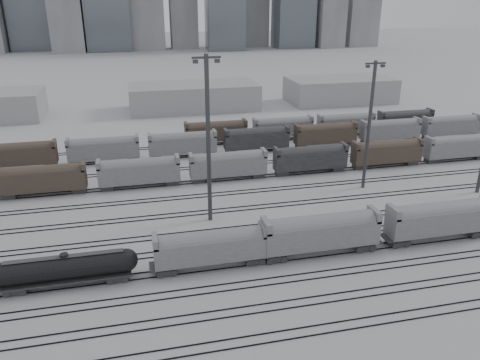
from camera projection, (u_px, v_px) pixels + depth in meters
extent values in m
plane|color=silver|center=(219.00, 271.00, 61.32)|extent=(900.00, 900.00, 0.00)
cube|color=black|center=(245.00, 346.00, 47.95)|extent=(220.00, 0.07, 0.16)
cube|color=black|center=(242.00, 337.00, 49.25)|extent=(220.00, 0.07, 0.16)
cube|color=black|center=(235.00, 316.00, 52.48)|extent=(220.00, 0.07, 0.16)
cube|color=black|center=(232.00, 308.00, 53.78)|extent=(220.00, 0.07, 0.16)
cube|color=black|center=(226.00, 291.00, 57.01)|extent=(220.00, 0.07, 0.16)
cube|color=black|center=(224.00, 284.00, 58.31)|extent=(220.00, 0.07, 0.16)
cube|color=black|center=(218.00, 269.00, 61.55)|extent=(220.00, 0.07, 0.16)
cube|color=black|center=(216.00, 263.00, 62.85)|extent=(220.00, 0.07, 0.16)
cube|color=black|center=(212.00, 250.00, 66.08)|extent=(220.00, 0.07, 0.16)
cube|color=black|center=(210.00, 246.00, 67.38)|extent=(220.00, 0.07, 0.16)
cube|color=black|center=(206.00, 234.00, 70.61)|extent=(220.00, 0.07, 0.16)
cube|color=black|center=(205.00, 230.00, 71.91)|extent=(220.00, 0.07, 0.16)
cube|color=black|center=(199.00, 215.00, 76.95)|extent=(220.00, 0.07, 0.16)
cube|color=black|center=(198.00, 211.00, 78.25)|extent=(220.00, 0.07, 0.16)
cube|color=black|center=(193.00, 198.00, 83.30)|extent=(220.00, 0.07, 0.16)
cube|color=black|center=(192.00, 195.00, 84.60)|extent=(220.00, 0.07, 0.16)
cube|color=black|center=(188.00, 184.00, 89.64)|extent=(220.00, 0.07, 0.16)
cube|color=black|center=(187.00, 181.00, 90.94)|extent=(220.00, 0.07, 0.16)
cube|color=black|center=(183.00, 170.00, 96.89)|extent=(220.00, 0.07, 0.16)
cube|color=black|center=(183.00, 167.00, 98.19)|extent=(220.00, 0.07, 0.16)
cube|color=black|center=(179.00, 158.00, 104.14)|extent=(220.00, 0.07, 0.16)
cube|color=black|center=(178.00, 156.00, 105.44)|extent=(220.00, 0.07, 0.16)
cube|color=black|center=(176.00, 147.00, 111.39)|extent=(220.00, 0.07, 0.16)
cube|color=black|center=(175.00, 145.00, 112.69)|extent=(220.00, 0.07, 0.16)
cube|color=black|center=(16.00, 288.00, 56.75)|extent=(2.60, 2.10, 0.70)
cube|color=black|center=(118.00, 275.00, 59.29)|extent=(2.60, 2.10, 0.70)
cube|color=black|center=(68.00, 278.00, 57.84)|extent=(15.48, 2.70, 0.25)
cylinder|color=black|center=(66.00, 267.00, 57.26)|extent=(14.48, 2.90, 2.90)
sphere|color=black|center=(2.00, 275.00, 55.72)|extent=(2.90, 2.90, 2.90)
sphere|color=black|center=(126.00, 260.00, 58.79)|extent=(2.90, 2.90, 2.90)
cylinder|color=black|center=(64.00, 256.00, 56.67)|extent=(1.00, 1.00, 0.50)
cube|color=black|center=(64.00, 256.00, 56.71)|extent=(13.98, 0.90, 0.06)
cube|color=black|center=(166.00, 270.00, 60.60)|extent=(2.55, 2.06, 0.69)
cube|color=black|center=(254.00, 259.00, 63.10)|extent=(2.55, 2.06, 0.69)
cube|color=gray|center=(211.00, 249.00, 61.01)|extent=(14.73, 2.95, 3.14)
cylinder|color=gray|center=(211.00, 241.00, 60.58)|extent=(13.36, 2.85, 2.85)
cube|color=gray|center=(155.00, 242.00, 58.79)|extent=(0.69, 2.95, 1.38)
cube|color=gray|center=(263.00, 230.00, 61.79)|extent=(0.69, 2.95, 1.38)
cone|color=black|center=(211.00, 261.00, 61.71)|extent=(2.36, 2.36, 0.88)
cube|color=black|center=(275.00, 256.00, 63.70)|extent=(2.83, 2.28, 0.76)
cube|color=black|center=(363.00, 245.00, 66.47)|extent=(2.83, 2.28, 0.76)
cube|color=gray|center=(321.00, 234.00, 64.15)|extent=(16.32, 3.26, 3.48)
cylinder|color=gray|center=(321.00, 226.00, 63.67)|extent=(14.80, 3.16, 3.16)
cube|color=gray|center=(266.00, 226.00, 61.69)|extent=(0.76, 3.26, 1.52)
cube|color=gray|center=(374.00, 214.00, 65.02)|extent=(0.76, 3.26, 1.52)
cone|color=black|center=(320.00, 248.00, 64.92)|extent=(2.61, 2.61, 0.98)
cube|color=black|center=(398.00, 241.00, 67.65)|extent=(2.81, 2.27, 0.76)
cube|color=black|center=(475.00, 231.00, 70.40)|extent=(2.81, 2.27, 0.76)
cube|color=gray|center=(440.00, 220.00, 68.09)|extent=(16.24, 3.25, 3.46)
cylinder|color=gray|center=(441.00, 212.00, 67.62)|extent=(14.72, 3.14, 3.14)
cube|color=gray|center=(393.00, 212.00, 65.65)|extent=(0.76, 3.25, 1.52)
cone|color=black|center=(438.00, 233.00, 68.87)|extent=(2.60, 2.60, 0.97)
cylinder|color=#38383B|center=(208.00, 142.00, 70.63)|extent=(0.67, 0.67, 26.04)
cube|color=#38383B|center=(206.00, 57.00, 66.06)|extent=(4.17, 0.31, 0.31)
cube|color=#38383B|center=(195.00, 62.00, 65.92)|extent=(0.73, 0.52, 0.52)
cube|color=#38383B|center=(217.00, 61.00, 66.58)|extent=(0.73, 0.52, 0.52)
cylinder|color=#38383B|center=(369.00, 127.00, 83.89)|extent=(0.60, 0.60, 23.40)
cube|color=#38383B|center=(376.00, 63.00, 79.78)|extent=(3.74, 0.28, 0.28)
cube|color=#38383B|center=(368.00, 66.00, 79.65)|extent=(0.66, 0.47, 0.47)
cube|color=#38383B|center=(383.00, 66.00, 80.25)|extent=(0.66, 0.47, 0.47)
cube|color=#493B2E|center=(43.00, 181.00, 83.78)|extent=(15.00, 3.00, 5.60)
cube|color=gray|center=(139.00, 173.00, 87.38)|extent=(15.00, 3.00, 5.60)
cube|color=gray|center=(228.00, 166.00, 90.99)|extent=(15.00, 3.00, 5.60)
cube|color=black|center=(310.00, 160.00, 94.60)|extent=(15.00, 3.00, 5.60)
cube|color=#493B2E|center=(386.00, 154.00, 98.21)|extent=(15.00, 3.00, 5.60)
cube|color=gray|center=(457.00, 148.00, 101.81)|extent=(15.00, 3.00, 5.60)
cube|color=#493B2E|center=(19.00, 156.00, 96.79)|extent=(15.00, 3.00, 5.60)
cube|color=gray|center=(104.00, 150.00, 100.40)|extent=(15.00, 3.00, 5.60)
cube|color=gray|center=(183.00, 145.00, 104.01)|extent=(15.00, 3.00, 5.60)
cube|color=black|center=(256.00, 140.00, 107.61)|extent=(15.00, 3.00, 5.60)
cube|color=#493B2E|center=(325.00, 135.00, 111.22)|extent=(15.00, 3.00, 5.60)
cube|color=gray|center=(390.00, 131.00, 114.83)|extent=(15.00, 3.00, 5.60)
cube|color=gray|center=(451.00, 127.00, 118.44)|extent=(15.00, 3.00, 5.60)
cube|color=#493B2E|center=(216.00, 133.00, 113.17)|extent=(15.00, 3.00, 5.60)
cube|color=gray|center=(283.00, 129.00, 116.77)|extent=(15.00, 3.00, 5.60)
cube|color=gray|center=(346.00, 125.00, 120.38)|extent=(15.00, 3.00, 5.60)
cube|color=black|center=(405.00, 121.00, 123.99)|extent=(15.00, 3.00, 5.60)
cube|color=#9A999C|center=(194.00, 97.00, 148.07)|extent=(40.00, 18.00, 8.00)
cube|color=#9A999C|center=(340.00, 90.00, 158.68)|extent=(35.00, 18.00, 8.00)
cube|color=#9A999C|center=(66.00, 13.00, 296.74)|extent=(20.00, 16.00, 48.00)
cube|color=#9A999C|center=(146.00, 2.00, 305.16)|extent=(22.00, 17.60, 60.00)
cube|color=#9A999C|center=(184.00, 20.00, 314.49)|extent=(18.00, 14.40, 38.00)
cube|color=#9A999C|center=(256.00, 14.00, 323.82)|extent=(20.00, 16.00, 45.00)
cube|color=#9A999C|center=(323.00, 17.00, 335.34)|extent=(18.00, 14.40, 40.00)
cube|color=#9A999C|center=(356.00, 8.00, 338.45)|extent=(22.00, 17.60, 52.00)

